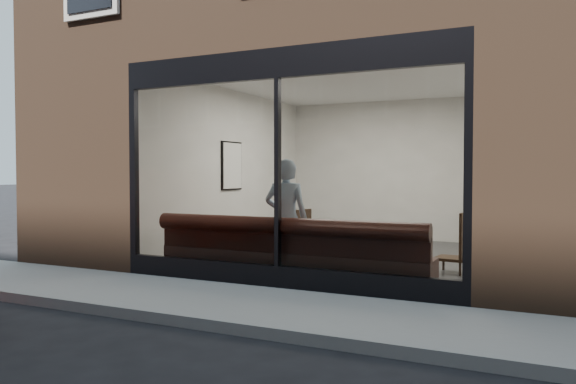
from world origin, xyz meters
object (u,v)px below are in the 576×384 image
at_px(cafe_chair_left, 294,252).
at_px(cafe_chair_right, 452,258).
at_px(person, 286,219).
at_px(cafe_table_right, 385,227).
at_px(banquette, 291,267).
at_px(cafe_table_left, 235,220).

distance_m(cafe_chair_left, cafe_chair_right, 2.51).
distance_m(person, cafe_chair_left, 1.27).
bearing_deg(cafe_chair_right, cafe_table_right, 46.72).
relative_size(cafe_table_right, cafe_chair_right, 1.29).
height_order(banquette, cafe_chair_left, banquette).
bearing_deg(cafe_chair_right, cafe_chair_left, 15.35).
height_order(banquette, cafe_chair_right, banquette).
height_order(banquette, person, person).
distance_m(banquette, cafe_table_left, 2.03).
distance_m(banquette, cafe_chair_left, 1.41).
xyz_separation_m(banquette, cafe_table_right, (1.09, 0.96, 0.52)).
relative_size(cafe_chair_left, cafe_chair_right, 0.87).
relative_size(person, cafe_table_right, 2.98).
distance_m(cafe_table_right, cafe_chair_right, 1.21).
relative_size(cafe_table_left, cafe_table_right, 1.16).
height_order(cafe_table_right, cafe_chair_right, cafe_table_right).
relative_size(person, cafe_table_left, 2.57).
bearing_deg(cafe_table_left, banquette, -35.41).
bearing_deg(cafe_table_right, cafe_chair_left, 168.43).
relative_size(cafe_table_left, cafe_chair_left, 1.71).
xyz_separation_m(cafe_chair_left, cafe_chair_right, (2.48, 0.37, 0.00)).
relative_size(person, cafe_chair_right, 3.84).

